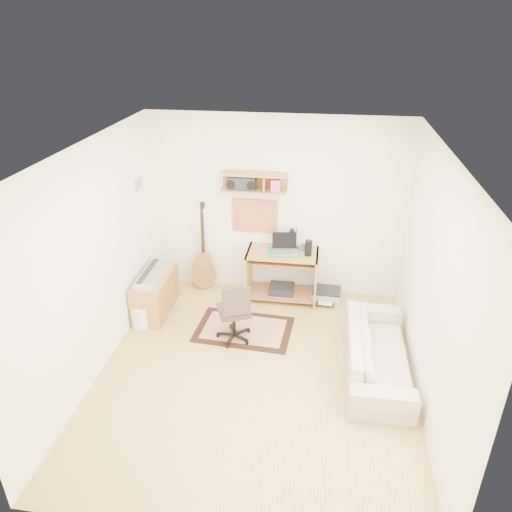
# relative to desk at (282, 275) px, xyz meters

# --- Properties ---
(floor) EXTENTS (3.60, 4.00, 0.01)m
(floor) POSITION_rel_desk_xyz_m (-0.13, -1.73, -0.38)
(floor) COLOR tan
(floor) RESTS_ON ground
(ceiling) EXTENTS (3.60, 4.00, 0.01)m
(ceiling) POSITION_rel_desk_xyz_m (-0.13, -1.73, 2.23)
(ceiling) COLOR white
(ceiling) RESTS_ON ground
(back_wall) EXTENTS (3.60, 0.01, 2.60)m
(back_wall) POSITION_rel_desk_xyz_m (-0.13, 0.28, 0.93)
(back_wall) COLOR white
(back_wall) RESTS_ON ground
(left_wall) EXTENTS (0.01, 4.00, 2.60)m
(left_wall) POSITION_rel_desk_xyz_m (-1.93, -1.73, 0.93)
(left_wall) COLOR white
(left_wall) RESTS_ON ground
(right_wall) EXTENTS (0.01, 4.00, 2.60)m
(right_wall) POSITION_rel_desk_xyz_m (1.68, -1.73, 0.93)
(right_wall) COLOR white
(right_wall) RESTS_ON ground
(wall_shelf) EXTENTS (0.90, 0.25, 0.26)m
(wall_shelf) POSITION_rel_desk_xyz_m (-0.43, 0.15, 1.32)
(wall_shelf) COLOR #B0863E
(wall_shelf) RESTS_ON back_wall
(cork_board) EXTENTS (0.64, 0.03, 0.49)m
(cork_board) POSITION_rel_desk_xyz_m (-0.43, 0.25, 0.79)
(cork_board) COLOR tan
(cork_board) RESTS_ON back_wall
(wall_photo) EXTENTS (0.02, 0.20, 0.15)m
(wall_photo) POSITION_rel_desk_xyz_m (-1.92, -0.23, 1.34)
(wall_photo) COLOR #4C8CBF
(wall_photo) RESTS_ON left_wall
(desk) EXTENTS (1.00, 0.55, 0.75)m
(desk) POSITION_rel_desk_xyz_m (0.00, 0.00, 0.00)
(desk) COLOR #B0863E
(desk) RESTS_ON floor
(laptop) EXTENTS (0.39, 0.39, 0.26)m
(laptop) POSITION_rel_desk_xyz_m (0.03, -0.02, 0.51)
(laptop) COLOR silver
(laptop) RESTS_ON desk
(speaker) EXTENTS (0.10, 0.10, 0.22)m
(speaker) POSITION_rel_desk_xyz_m (0.36, -0.05, 0.49)
(speaker) COLOR black
(speaker) RESTS_ON desk
(desk_lamp) EXTENTS (0.11, 0.11, 0.33)m
(desk_lamp) POSITION_rel_desk_xyz_m (0.17, 0.14, 0.54)
(desk_lamp) COLOR black
(desk_lamp) RESTS_ON desk
(pencil_cup) EXTENTS (0.07, 0.07, 0.10)m
(pencil_cup) POSITION_rel_desk_xyz_m (0.27, 0.10, 0.42)
(pencil_cup) COLOR #3846A9
(pencil_cup) RESTS_ON desk
(boombox) EXTENTS (0.38, 0.17, 0.19)m
(boombox) POSITION_rel_desk_xyz_m (-0.59, 0.15, 1.30)
(boombox) COLOR black
(boombox) RESTS_ON wall_shelf
(rug) EXTENTS (1.29, 0.91, 0.02)m
(rug) POSITION_rel_desk_xyz_m (-0.41, -0.88, -0.37)
(rug) COLOR beige
(rug) RESTS_ON floor
(task_chair) EXTENTS (0.56, 0.56, 0.84)m
(task_chair) POSITION_rel_desk_xyz_m (-0.50, -1.08, 0.05)
(task_chair) COLOR #3A2D22
(task_chair) RESTS_ON floor
(cabinet) EXTENTS (0.40, 0.90, 0.55)m
(cabinet) POSITION_rel_desk_xyz_m (-1.71, -0.59, -0.10)
(cabinet) COLOR #B0863E
(cabinet) RESTS_ON floor
(music_keyboard) EXTENTS (0.26, 0.82, 0.07)m
(music_keyboard) POSITION_rel_desk_xyz_m (-1.71, -0.59, 0.21)
(music_keyboard) COLOR #B2B5BA
(music_keyboard) RESTS_ON cabinet
(guitar) EXTENTS (0.41, 0.33, 1.35)m
(guitar) POSITION_rel_desk_xyz_m (-1.20, 0.13, 0.30)
(guitar) COLOR #9B622F
(guitar) RESTS_ON floor
(waste_basket) EXTENTS (0.25, 0.25, 0.29)m
(waste_basket) POSITION_rel_desk_xyz_m (-1.78, -0.97, -0.23)
(waste_basket) COLOR white
(waste_basket) RESTS_ON floor
(printer) EXTENTS (0.43, 0.34, 0.16)m
(printer) POSITION_rel_desk_xyz_m (0.65, 0.05, -0.29)
(printer) COLOR #A5A8AA
(printer) RESTS_ON floor
(sofa) EXTENTS (0.52, 1.78, 0.70)m
(sofa) POSITION_rel_desk_xyz_m (1.25, -1.44, -0.03)
(sofa) COLOR #C1B299
(sofa) RESTS_ON floor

